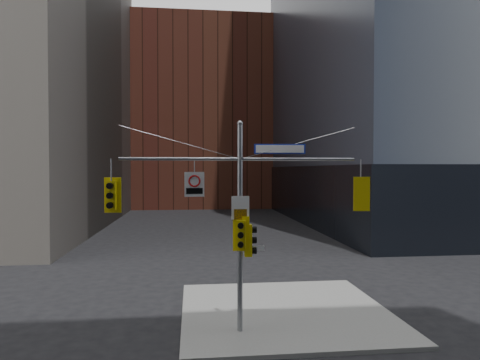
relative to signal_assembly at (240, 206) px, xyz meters
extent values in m
cube|color=gray|center=(2.00, 2.01, -4.34)|extent=(8.00, 8.00, 0.15)
cube|color=black|center=(28.00, 30.01, -1.42)|extent=(36.40, 36.40, 6.00)
cube|color=brown|center=(0.00, 56.01, 9.58)|extent=(26.00, 20.00, 28.00)
cylinder|color=gray|center=(0.00, 0.01, -0.82)|extent=(0.18, 0.18, 7.20)
sphere|color=gray|center=(0.00, 0.01, 2.78)|extent=(0.20, 0.20, 0.20)
cylinder|color=gray|center=(-2.00, 0.01, 1.58)|extent=(4.00, 0.11, 0.11)
cylinder|color=gray|center=(2.00, 0.01, 1.58)|extent=(4.00, 0.11, 0.11)
cylinder|color=gray|center=(0.00, -0.34, 1.58)|extent=(0.10, 0.70, 0.10)
cylinder|color=gray|center=(-2.00, 0.01, 2.13)|extent=(4.00, 0.02, 1.12)
cylinder|color=gray|center=(2.00, 0.01, 2.13)|extent=(4.00, 0.02, 1.12)
cube|color=#D6BE0B|center=(-4.24, 0.01, 0.38)|extent=(0.33, 0.25, 0.95)
cube|color=#D6BE0B|center=(-4.23, 0.17, 0.38)|extent=(0.56, 0.09, 1.18)
cylinder|color=black|center=(-4.26, -0.17, 0.70)|extent=(0.21, 0.16, 0.20)
cylinder|color=black|center=(-4.25, -0.10, 0.70)|extent=(0.17, 0.04, 0.17)
cylinder|color=black|center=(-4.26, -0.17, 0.38)|extent=(0.21, 0.16, 0.20)
cylinder|color=black|center=(-4.25, -0.10, 0.38)|extent=(0.17, 0.04, 0.17)
cylinder|color=black|center=(-4.26, -0.17, 0.07)|extent=(0.21, 0.16, 0.20)
cylinder|color=#0CE559|center=(-4.25, -0.10, 0.07)|extent=(0.17, 0.04, 0.17)
cube|color=#D6BE0B|center=(4.25, 0.01, 0.38)|extent=(0.34, 0.27, 0.96)
cube|color=#D6BE0B|center=(4.22, -0.15, 0.38)|extent=(0.56, 0.14, 1.19)
cylinder|color=black|center=(4.28, 0.19, 0.70)|extent=(0.22, 0.18, 0.20)
cylinder|color=black|center=(4.27, 0.11, 0.70)|extent=(0.17, 0.05, 0.17)
cylinder|color=black|center=(4.28, 0.19, 0.38)|extent=(0.22, 0.18, 0.20)
cylinder|color=black|center=(4.27, 0.11, 0.38)|extent=(0.17, 0.05, 0.17)
cylinder|color=black|center=(4.28, 0.19, 0.06)|extent=(0.22, 0.18, 0.20)
cylinder|color=black|center=(4.27, 0.11, 0.06)|extent=(0.17, 0.05, 0.17)
cube|color=#D6BE0B|center=(0.28, 0.01, -1.18)|extent=(0.26, 0.36, 1.08)
cylinder|color=black|center=(0.49, 0.00, -0.82)|extent=(0.17, 0.23, 0.23)
cylinder|color=black|center=(0.40, 0.00, -0.82)|extent=(0.03, 0.20, 0.20)
cylinder|color=black|center=(0.49, 0.00, -1.18)|extent=(0.17, 0.23, 0.23)
cylinder|color=black|center=(0.40, 0.00, -1.18)|extent=(0.03, 0.20, 0.20)
cylinder|color=black|center=(0.49, 0.00, -1.54)|extent=(0.17, 0.23, 0.23)
cylinder|color=black|center=(0.40, 0.00, -1.54)|extent=(0.03, 0.20, 0.20)
cube|color=#D6BE0B|center=(0.00, -0.27, -0.93)|extent=(0.34, 0.26, 0.94)
cube|color=#D6BE0B|center=(0.03, -0.11, -0.93)|extent=(0.56, 0.13, 1.17)
cylinder|color=black|center=(-0.03, -0.45, -0.62)|extent=(0.22, 0.17, 0.20)
cylinder|color=black|center=(-0.02, -0.38, -0.62)|extent=(0.17, 0.05, 0.17)
cylinder|color=black|center=(-0.03, -0.45, -0.93)|extent=(0.22, 0.17, 0.20)
cylinder|color=black|center=(-0.02, -0.38, -0.93)|extent=(0.17, 0.05, 0.17)
cylinder|color=black|center=(-0.03, -0.45, -1.25)|extent=(0.22, 0.17, 0.20)
cylinder|color=black|center=(-0.02, -0.38, -1.25)|extent=(0.17, 0.05, 0.17)
cube|color=#1122A0|center=(1.37, 0.01, 1.93)|extent=(1.75, 0.18, 0.34)
cube|color=silver|center=(1.37, -0.02, 1.93)|extent=(1.64, 0.15, 0.26)
cube|color=silver|center=(-1.53, -0.01, 0.73)|extent=(0.66, 0.10, 0.83)
torus|color=#B20A0A|center=(-1.53, -0.03, 0.84)|extent=(0.41, 0.10, 0.41)
cube|color=black|center=(-1.53, -0.03, 0.51)|extent=(0.55, 0.06, 0.20)
cube|color=silver|center=(0.00, -0.11, -0.06)|extent=(0.60, 0.06, 0.79)
cube|color=#D88C00|center=(0.00, -0.13, -0.28)|extent=(0.44, 0.03, 0.35)
cube|color=silver|center=(0.45, 0.01, -1.46)|extent=(0.79, 0.13, 0.16)
cube|color=#145926|center=(0.00, 0.46, -1.50)|extent=(0.09, 0.82, 0.16)
camera|label=1|loc=(-1.63, -14.35, 1.22)|focal=32.00mm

